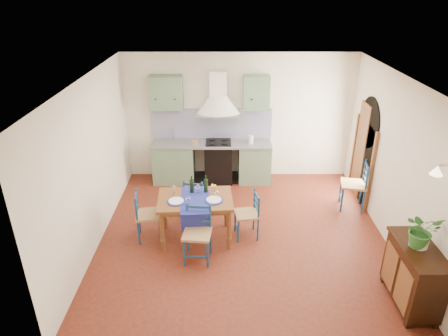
{
  "coord_description": "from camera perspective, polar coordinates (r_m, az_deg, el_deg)",
  "views": [
    {
      "loc": [
        -0.34,
        -5.93,
        4.14
      ],
      "look_at": [
        -0.33,
        0.3,
        1.2
      ],
      "focal_mm": 32.0,
      "sensor_mm": 36.0,
      "label": 1
    }
  ],
  "objects": [
    {
      "name": "chair_near",
      "position": [
        6.46,
        -3.8,
        -9.25
      ],
      "size": [
        0.48,
        0.48,
        0.94
      ],
      "color": "navy",
      "rests_on": "ground"
    },
    {
      "name": "ceiling",
      "position": [
        6.09,
        3.19,
        12.57
      ],
      "size": [
        5.0,
        5.0,
        0.01
      ],
      "primitive_type": "cube",
      "color": "white",
      "rests_on": "back_wall"
    },
    {
      "name": "dining_table",
      "position": [
        6.82,
        -4.1,
        -5.03
      ],
      "size": [
        1.31,
        1.0,
        1.12
      ],
      "color": "brown",
      "rests_on": "ground"
    },
    {
      "name": "chair_far",
      "position": [
        7.54,
        -4.16,
        -4.22
      ],
      "size": [
        0.44,
        0.44,
        0.84
      ],
      "color": "navy",
      "rests_on": "ground"
    },
    {
      "name": "chair_right",
      "position": [
        7.01,
        3.49,
        -6.62
      ],
      "size": [
        0.45,
        0.45,
        0.85
      ],
      "color": "navy",
      "rests_on": "ground"
    },
    {
      "name": "floor",
      "position": [
        7.24,
        2.66,
        -9.62
      ],
      "size": [
        5.0,
        5.0,
        0.0
      ],
      "primitive_type": "plane",
      "color": "#471A0F",
      "rests_on": "ground"
    },
    {
      "name": "right_wall",
      "position": [
        7.38,
        22.53,
        0.91
      ],
      "size": [
        0.26,
        5.0,
        2.8
      ],
      "color": "white",
      "rests_on": "ground"
    },
    {
      "name": "sideboard",
      "position": [
        6.2,
        25.45,
        -13.47
      ],
      "size": [
        0.5,
        1.05,
        0.94
      ],
      "color": "black",
      "rests_on": "ground"
    },
    {
      "name": "potted_plant",
      "position": [
        5.87,
        26.41,
        -7.98
      ],
      "size": [
        0.49,
        0.44,
        0.49
      ],
      "primitive_type": "imported",
      "rotation": [
        0.0,
        0.0,
        0.15
      ],
      "color": "#2F6E2A",
      "rests_on": "sideboard"
    },
    {
      "name": "back_wall",
      "position": [
        8.78,
        -0.92,
        4.69
      ],
      "size": [
        5.0,
        0.96,
        2.8
      ],
      "color": "white",
      "rests_on": "ground"
    },
    {
      "name": "left_wall",
      "position": [
        6.88,
        -18.37,
        0.45
      ],
      "size": [
        0.04,
        5.0,
        2.8
      ],
      "primitive_type": "cube",
      "color": "white",
      "rests_on": "ground"
    },
    {
      "name": "chair_left",
      "position": [
        7.05,
        -11.0,
        -6.62
      ],
      "size": [
        0.48,
        0.48,
        0.91
      ],
      "color": "navy",
      "rests_on": "ground"
    },
    {
      "name": "chair_spare",
      "position": [
        8.2,
        18.23,
        -2.32
      ],
      "size": [
        0.55,
        0.55,
        1.0
      ],
      "color": "navy",
      "rests_on": "ground"
    }
  ]
}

